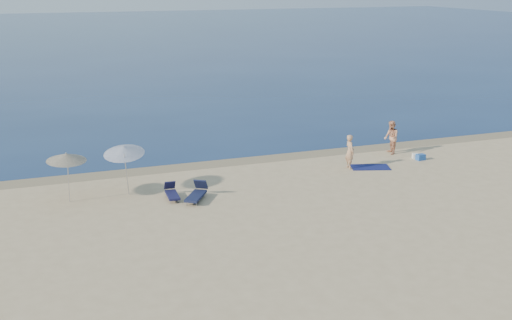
{
  "coord_description": "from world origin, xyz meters",
  "views": [
    {
      "loc": [
        -13.79,
        -12.6,
        9.72
      ],
      "look_at": [
        -3.32,
        16.0,
        1.0
      ],
      "focal_mm": 45.0,
      "sensor_mm": 36.0,
      "label": 1
    }
  ],
  "objects": [
    {
      "name": "lounger_right",
      "position": [
        -6.9,
        14.04,
        0.29
      ],
      "size": [
        1.46,
        1.83,
        0.79
      ],
      "rotation": [
        0.0,
        0.0,
        -0.57
      ],
      "color": "#141A39",
      "rests_on": "ground"
    },
    {
      "name": "person_left",
      "position": [
        1.96,
        16.13,
        0.9
      ],
      "size": [
        0.45,
        0.67,
        1.81
      ],
      "primitive_type": "imported",
      "rotation": [
        0.0,
        0.0,
        1.55
      ],
      "color": "tan",
      "rests_on": "ground"
    },
    {
      "name": "person_right",
      "position": [
        5.53,
        17.88,
        0.95
      ],
      "size": [
        0.9,
        1.06,
        1.91
      ],
      "primitive_type": "imported",
      "rotation": [
        0.0,
        0.0,
        -1.78
      ],
      "color": "tan",
      "rests_on": "ground"
    },
    {
      "name": "lounger_left",
      "position": [
        -7.9,
        14.63,
        0.25
      ],
      "size": [
        0.58,
        1.56,
        0.68
      ],
      "rotation": [
        0.0,
        0.0,
        -0.06
      ],
      "color": "#16173D",
      "rests_on": "ground"
    },
    {
      "name": "umbrella_far",
      "position": [
        -12.3,
        15.86,
        2.05
      ],
      "size": [
        2.18,
        2.19,
        2.34
      ],
      "rotation": [
        0.0,
        0.0,
        0.28
      ],
      "color": "silver",
      "rests_on": "ground"
    },
    {
      "name": "white_bag",
      "position": [
        6.3,
        16.51,
        0.14
      ],
      "size": [
        0.4,
        0.37,
        0.28
      ],
      "primitive_type": "cube",
      "rotation": [
        0.0,
        0.0,
        -0.31
      ],
      "color": "white",
      "rests_on": "ground"
    },
    {
      "name": "wet_sand_strip",
      "position": [
        0.0,
        19.4,
        0.0
      ],
      "size": [
        240.0,
        1.6,
        0.0
      ],
      "primitive_type": "cube",
      "color": "#847254",
      "rests_on": "ground"
    },
    {
      "name": "blue_cooler",
      "position": [
        6.4,
        16.16,
        0.17
      ],
      "size": [
        0.49,
        0.36,
        0.33
      ],
      "primitive_type": "cube",
      "rotation": [
        0.0,
        0.0,
        0.08
      ],
      "color": "#1F52AA",
      "rests_on": "ground"
    },
    {
      "name": "sea",
      "position": [
        0.0,
        100.0,
        0.0
      ],
      "size": [
        240.0,
        160.0,
        0.01
      ],
      "primitive_type": "cube",
      "color": "#0C234D",
      "rests_on": "ground"
    },
    {
      "name": "beach_towel",
      "position": [
        3.07,
        15.85,
        0.02
      ],
      "size": [
        2.25,
        1.67,
        0.03
      ],
      "primitive_type": "cube",
      "rotation": [
        0.0,
        0.0,
        -0.31
      ],
      "color": "#0E1349",
      "rests_on": "ground"
    },
    {
      "name": "umbrella_near",
      "position": [
        -9.75,
        16.04,
        2.08
      ],
      "size": [
        2.47,
        2.48,
        2.47
      ],
      "rotation": [
        0.0,
        0.0,
        -0.4
      ],
      "color": "silver",
      "rests_on": "ground"
    }
  ]
}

